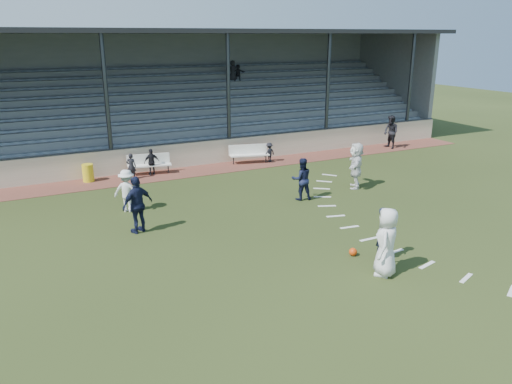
# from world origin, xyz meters

# --- Properties ---
(ground) EXTENTS (90.00, 90.00, 0.00)m
(ground) POSITION_xyz_m (0.00, 0.00, 0.00)
(ground) COLOR #293515
(ground) RESTS_ON ground
(cinder_track) EXTENTS (34.00, 2.00, 0.02)m
(cinder_track) POSITION_xyz_m (0.00, 10.50, 0.01)
(cinder_track) COLOR brown
(cinder_track) RESTS_ON ground
(retaining_wall) EXTENTS (34.00, 0.18, 1.20)m
(retaining_wall) POSITION_xyz_m (0.00, 11.55, 0.60)
(retaining_wall) COLOR beige
(retaining_wall) RESTS_ON ground
(bench_left) EXTENTS (2.04, 0.78, 0.95)m
(bench_left) POSITION_xyz_m (-1.44, 10.95, 0.58)
(bench_left) COLOR white
(bench_left) RESTS_ON cinder_track
(bench_right) EXTENTS (2.04, 0.91, 0.95)m
(bench_right) POSITION_xyz_m (3.69, 10.76, 0.58)
(bench_right) COLOR white
(bench_right) RESTS_ON cinder_track
(trash_bin) EXTENTS (0.49, 0.49, 0.79)m
(trash_bin) POSITION_xyz_m (-4.23, 10.91, 0.42)
(trash_bin) COLOR yellow
(trash_bin) RESTS_ON cinder_track
(football) EXTENTS (0.24, 0.24, 0.24)m
(football) POSITION_xyz_m (1.61, -0.78, 0.12)
(football) COLOR #D03D0C
(football) RESTS_ON ground
(player_white_lead) EXTENTS (1.11, 1.09, 1.93)m
(player_white_lead) POSITION_xyz_m (1.64, -2.16, 0.96)
(player_white_lead) COLOR silver
(player_white_lead) RESTS_ON ground
(player_navy_lead) EXTENTS (0.70, 0.66, 1.60)m
(player_navy_lead) POSITION_xyz_m (2.24, -1.36, 0.80)
(player_navy_lead) COLOR #121732
(player_navy_lead) RESTS_ON ground
(player_navy_mid) EXTENTS (0.96, 0.82, 1.71)m
(player_navy_mid) POSITION_xyz_m (3.02, 4.49, 0.85)
(player_navy_mid) COLOR #121732
(player_navy_mid) RESTS_ON ground
(player_white_wing) EXTENTS (1.20, 1.08, 1.61)m
(player_white_wing) POSITION_xyz_m (-3.52, 6.16, 0.81)
(player_white_wing) COLOR silver
(player_white_wing) RESTS_ON ground
(player_navy_wing) EXTENTS (1.23, 0.86, 1.94)m
(player_navy_wing) POSITION_xyz_m (-3.65, 3.94, 0.97)
(player_navy_wing) COLOR #121732
(player_navy_wing) RESTS_ON ground
(player_white_back) EXTENTS (1.57, 1.81, 1.97)m
(player_white_back) POSITION_xyz_m (5.96, 4.87, 0.99)
(player_white_back) COLOR silver
(player_white_back) RESTS_ON ground
(official) EXTENTS (0.73, 0.93, 1.89)m
(official) POSITION_xyz_m (12.56, 10.26, 0.96)
(official) COLOR black
(official) RESTS_ON cinder_track
(sub_left_near) EXTENTS (0.51, 0.43, 1.19)m
(sub_left_near) POSITION_xyz_m (-2.38, 10.45, 0.62)
(sub_left_near) COLOR black
(sub_left_near) RESTS_ON cinder_track
(sub_left_far) EXTENTS (0.74, 0.33, 1.24)m
(sub_left_far) POSITION_xyz_m (-1.36, 10.73, 0.64)
(sub_left_far) COLOR black
(sub_left_far) RESTS_ON cinder_track
(sub_right) EXTENTS (0.72, 0.52, 1.01)m
(sub_right) POSITION_xyz_m (4.74, 10.47, 0.53)
(sub_right) COLOR black
(sub_right) RESTS_ON cinder_track
(grandstand) EXTENTS (34.60, 9.00, 6.61)m
(grandstand) POSITION_xyz_m (0.00, 16.26, 2.20)
(grandstand) COLOR slate
(grandstand) RESTS_ON ground
(penalty_arc) EXTENTS (3.89, 14.63, 0.01)m
(penalty_arc) POSITION_xyz_m (4.12, 0.00, 0.01)
(penalty_arc) COLOR white
(penalty_arc) RESTS_ON ground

